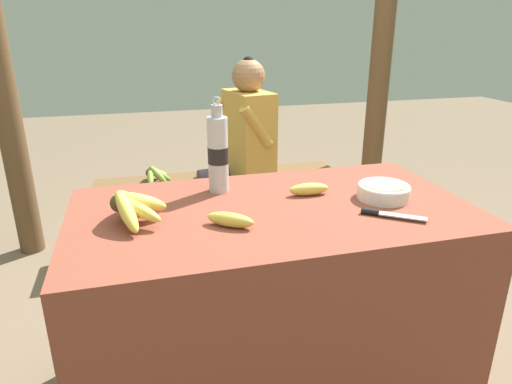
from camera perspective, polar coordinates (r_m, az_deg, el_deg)
name	(u,v)px	position (r m, az deg, el deg)	size (l,w,h in m)	color
market_counter	(272,303)	(1.68, 1.97, -13.74)	(1.31, 0.71, 0.74)	brown
banana_bunch_ripe	(131,204)	(1.41, -15.35, -1.41)	(0.17, 0.26, 0.12)	#4C381E
serving_bowl	(384,190)	(1.62, 15.67, 0.19)	(0.18, 0.18, 0.05)	white
water_bottle	(218,153)	(1.61, -4.77, 4.84)	(0.07, 0.07, 0.34)	silver
loose_banana_front	(230,220)	(1.35, -3.24, -3.48)	(0.15, 0.12, 0.04)	#E0C64C
loose_banana_side	(309,189)	(1.61, 6.64, 0.36)	(0.14, 0.05, 0.04)	#E0C64C
knife	(384,214)	(1.48, 15.67, -2.61)	(0.17, 0.14, 0.02)	#BCBCC1
wooden_bench	(220,189)	(2.77, -4.53, 0.35)	(1.46, 0.32, 0.44)	brown
seated_vendor	(242,142)	(2.67, -1.79, 6.23)	(0.44, 0.42, 1.14)	#564C60
banana_bunch_green	(155,174)	(2.69, -12.54, 2.26)	(0.15, 0.23, 0.12)	#4C381E
support_post_far	(382,48)	(3.22, 15.48, 16.97)	(0.14, 0.14, 2.32)	brown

